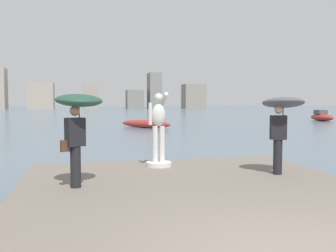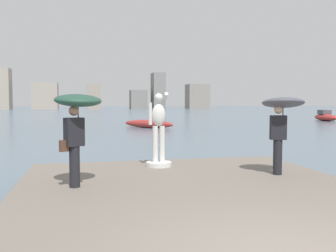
{
  "view_description": "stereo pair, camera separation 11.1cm",
  "coord_description": "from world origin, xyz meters",
  "px_view_note": "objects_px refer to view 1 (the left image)",
  "views": [
    {
      "loc": [
        -2.34,
        -3.67,
        2.2
      ],
      "look_at": [
        0.0,
        6.34,
        1.55
      ],
      "focal_mm": 39.79,
      "sensor_mm": 36.0,
      "label": 1
    },
    {
      "loc": [
        -2.23,
        -3.69,
        2.2
      ],
      "look_at": [
        0.0,
        6.34,
        1.55
      ],
      "focal_mm": 39.79,
      "sensor_mm": 36.0,
      "label": 2
    }
  ],
  "objects_px": {
    "onlooker_left": "(78,113)",
    "boat_mid": "(322,117)",
    "onlooker_right": "(282,113)",
    "statue_white_figure": "(159,136)",
    "boat_rightward": "(145,124)"
  },
  "relations": [
    {
      "from": "onlooker_left",
      "to": "onlooker_right",
      "type": "relative_size",
      "value": 1.02
    },
    {
      "from": "onlooker_right",
      "to": "boat_mid",
      "type": "height_order",
      "value": "onlooker_right"
    },
    {
      "from": "onlooker_right",
      "to": "boat_rightward",
      "type": "height_order",
      "value": "onlooker_right"
    },
    {
      "from": "onlooker_left",
      "to": "boat_mid",
      "type": "height_order",
      "value": "onlooker_left"
    },
    {
      "from": "statue_white_figure",
      "to": "onlooker_right",
      "type": "bearing_deg",
      "value": -33.66
    },
    {
      "from": "boat_mid",
      "to": "onlooker_left",
      "type": "bearing_deg",
      "value": -132.15
    },
    {
      "from": "statue_white_figure",
      "to": "boat_mid",
      "type": "height_order",
      "value": "statue_white_figure"
    },
    {
      "from": "statue_white_figure",
      "to": "boat_mid",
      "type": "xyz_separation_m",
      "value": [
        26.1,
        29.13,
        -0.76
      ]
    },
    {
      "from": "onlooker_left",
      "to": "boat_rightward",
      "type": "bearing_deg",
      "value": 76.98
    },
    {
      "from": "onlooker_right",
      "to": "onlooker_left",
      "type": "bearing_deg",
      "value": -176.69
    },
    {
      "from": "statue_white_figure",
      "to": "onlooker_right",
      "type": "relative_size",
      "value": 1.06
    },
    {
      "from": "onlooker_right",
      "to": "boat_mid",
      "type": "relative_size",
      "value": 0.48
    },
    {
      "from": "onlooker_left",
      "to": "boat_rightward",
      "type": "relative_size",
      "value": 0.44
    },
    {
      "from": "statue_white_figure",
      "to": "onlooker_left",
      "type": "bearing_deg",
      "value": -135.84
    },
    {
      "from": "statue_white_figure",
      "to": "onlooker_left",
      "type": "distance_m",
      "value": 3.13
    }
  ]
}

